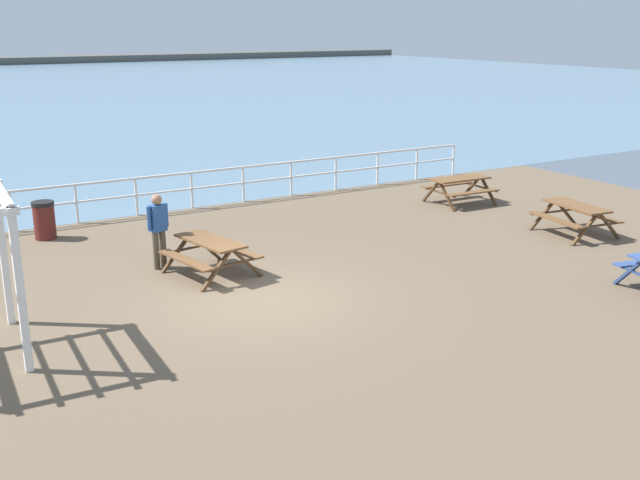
{
  "coord_description": "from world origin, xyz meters",
  "views": [
    {
      "loc": [
        -6.09,
        -12.39,
        5.19
      ],
      "look_at": [
        1.7,
        0.6,
        0.8
      ],
      "focal_mm": 42.1,
      "sensor_mm": 36.0,
      "label": 1
    }
  ],
  "objects": [
    {
      "name": "seaward_railing",
      "position": [
        0.0,
        7.75,
        0.74
      ],
      "size": [
        23.07,
        0.07,
        1.08
      ],
      "color": "white",
      "rests_on": "ground"
    },
    {
      "name": "visitor",
      "position": [
        -1.04,
        2.88,
        0.95
      ],
      "size": [
        0.51,
        0.3,
        1.66
      ],
      "rotation": [
        0.0,
        0.0,
        1.85
      ],
      "color": "#4C4233",
      "rests_on": "ground"
    },
    {
      "name": "picnic_table_near_left",
      "position": [
        8.95,
        0.09,
        0.58
      ],
      "size": [
        1.73,
        1.97,
        0.8
      ],
      "rotation": [
        0.0,
        0.0,
        1.45
      ],
      "color": "brown",
      "rests_on": "ground"
    },
    {
      "name": "picnic_table_mid_centre",
      "position": [
        8.74,
        4.23,
        0.58
      ],
      "size": [
        1.85,
        1.6,
        0.8
      ],
      "rotation": [
        0.0,
        0.0,
        -0.04
      ],
      "color": "brown",
      "rests_on": "ground"
    },
    {
      "name": "litter_bin",
      "position": [
        -2.7,
        6.62,
        0.48
      ],
      "size": [
        0.55,
        0.55,
        0.95
      ],
      "color": "#591E19",
      "rests_on": "ground"
    },
    {
      "name": "picnic_table_near_right",
      "position": [
        -0.25,
        1.9,
        0.58
      ],
      "size": [
        1.81,
        2.04,
        0.8
      ],
      "rotation": [
        0.0,
        0.0,
        1.75
      ],
      "color": "brown",
      "rests_on": "ground"
    },
    {
      "name": "ground_plane",
      "position": [
        0.0,
        0.0,
        -0.1
      ],
      "size": [
        30.0,
        24.0,
        0.2
      ],
      "primitive_type": "cube",
      "color": "brown"
    }
  ]
}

